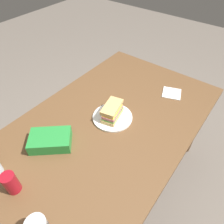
{
  "coord_description": "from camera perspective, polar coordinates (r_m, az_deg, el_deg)",
  "views": [
    {
      "loc": [
        -0.71,
        -0.58,
        1.72
      ],
      "look_at": [
        0.05,
        0.0,
        0.79
      ],
      "focal_mm": 33.64,
      "sensor_mm": 36.0,
      "label": 1
    }
  ],
  "objects": [
    {
      "name": "soda_can_red",
      "position": [
        1.14,
        -25.78,
        -16.97
      ],
      "size": [
        0.07,
        0.07,
        0.12
      ],
      "primitive_type": "cylinder",
      "color": "maroon",
      "rests_on": "dining_table"
    },
    {
      "name": "ground_plane",
      "position": [
        1.95,
        -0.9,
        -17.86
      ],
      "size": [
        8.0,
        8.0,
        0.0
      ],
      "primitive_type": "plane",
      "color": "#70665B"
    },
    {
      "name": "chip_bag",
      "position": [
        1.25,
        -16.39,
        -7.36
      ],
      "size": [
        0.26,
        0.27,
        0.07
      ],
      "primitive_type": "cube",
      "rotation": [
        0.0,
        0.0,
        2.29
      ],
      "color": "#268C38",
      "rests_on": "dining_table"
    },
    {
      "name": "sandwich",
      "position": [
        1.34,
        -0.01,
        0.21
      ],
      "size": [
        0.2,
        0.14,
        0.08
      ],
      "color": "#DBB26B",
      "rests_on": "paper_plate"
    },
    {
      "name": "paper_napkin",
      "position": [
        1.61,
        15.91,
        4.93
      ],
      "size": [
        0.17,
        0.17,
        0.01
      ],
      "primitive_type": "cube",
      "rotation": [
        0.0,
        0.0,
        5.07
      ],
      "color": "white",
      "rests_on": "dining_table"
    },
    {
      "name": "dining_table",
      "position": [
        1.41,
        -1.19,
        -5.25
      ],
      "size": [
        1.6,
        0.98,
        0.74
      ],
      "color": "brown",
      "rests_on": "ground_plane"
    },
    {
      "name": "paper_plate",
      "position": [
        1.37,
        -0.0,
        -1.32
      ],
      "size": [
        0.26,
        0.26,
        0.01
      ],
      "primitive_type": "cylinder",
      "color": "white",
      "rests_on": "dining_table"
    }
  ]
}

